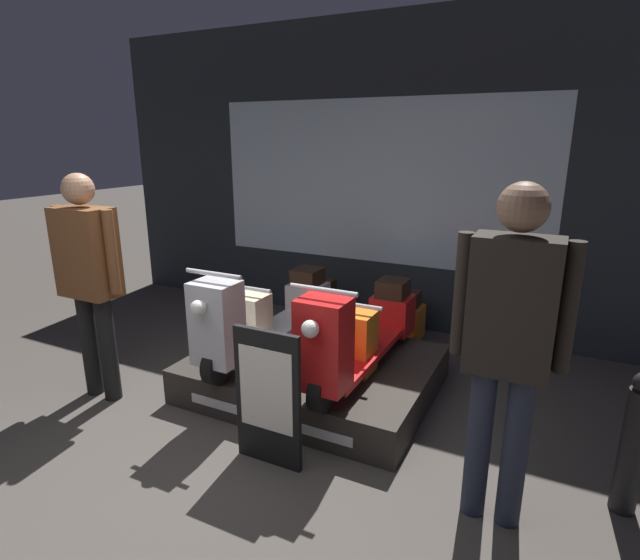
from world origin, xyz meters
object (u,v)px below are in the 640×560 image
Objects in this scene: scooter_backrow_0 at (288,321)px; price_sign_board at (268,398)px; scooter_display_left at (267,315)px; person_left_browsing at (88,269)px; scooter_backrow_1 at (381,338)px; person_right_browsing at (509,334)px; street_bollard at (634,444)px; scooter_display_right at (361,332)px.

scooter_backrow_0 is 1.97× the size of price_sign_board.
person_left_browsing is at bearing -142.66° from scooter_display_left.
person_left_browsing is (-1.84, -1.41, 0.74)m from scooter_backrow_1.
price_sign_board is at bearing -174.02° from person_right_browsing.
scooter_backrow_0 is 2.63m from person_right_browsing.
scooter_display_left is 1.01× the size of person_left_browsing.
person_left_browsing is 2.11× the size of street_bollard.
scooter_display_left is 2.13× the size of street_bollard.
scooter_backrow_0 is at bearing 159.59° from street_bollard.
street_bollard is at bearing -9.21° from scooter_display_left.
person_right_browsing reaches higher than price_sign_board.
person_right_browsing is at bearing -22.51° from scooter_display_left.
scooter_backrow_1 is 1.01× the size of person_left_browsing.
scooter_backrow_0 is at bearing 57.32° from person_left_browsing.
scooter_backrow_1 and street_bollard have the same top height.
scooter_display_right is at bearing 75.80° from price_sign_board.
scooter_backrow_1 is at bearing 0.00° from scooter_backrow_0.
person_right_browsing is at bearing -50.73° from scooter_backrow_1.
price_sign_board is at bearing -63.96° from scooter_backrow_0.
scooter_backrow_1 is 1.97× the size of price_sign_board.
scooter_display_left is at bearing 180.00° from scooter_display_right.
scooter_display_left is at bearing 157.49° from person_right_browsing.
scooter_display_right is 0.98× the size of person_right_browsing.
scooter_backrow_1 is 2.08m from street_bollard.
scooter_display_right is at bearing 143.78° from person_right_browsing.
person_left_browsing is 1.95× the size of price_sign_board.
person_right_browsing is 2.01× the size of price_sign_board.
scooter_display_left reaches higher than scooter_backrow_1.
person_left_browsing reaches higher than scooter_backrow_1.
scooter_display_right is (0.84, 0.00, 0.00)m from scooter_display_left.
person_right_browsing is (1.94, -0.80, 0.48)m from scooter_display_left.
scooter_display_right is at bearing 0.00° from scooter_display_left.
scooter_display_left is at bearing 122.58° from price_sign_board.
scooter_backrow_1 is (-0.05, 0.60, -0.29)m from scooter_display_right.
person_right_browsing is (1.15, -1.41, 0.76)m from scooter_backrow_1.
person_left_browsing is at bearing 175.17° from price_sign_board.
scooter_backrow_1 is at bearing 150.48° from street_bollard.
scooter_display_left is 0.98× the size of person_right_browsing.
street_bollard is at bearing 5.99° from person_left_browsing.
scooter_display_left reaches higher than street_bollard.
person_right_browsing is at bearing -33.90° from scooter_backrow_0.
scooter_display_right reaches higher than scooter_backrow_1.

